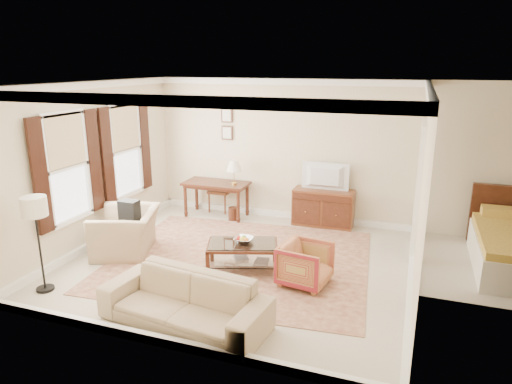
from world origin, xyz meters
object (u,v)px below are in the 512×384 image
Objects in this scene: tv at (325,168)px; coffee_table at (243,249)px; sideboard at (323,208)px; sofa at (184,294)px; writing_desk at (216,187)px; club_armchair at (126,225)px; striped_armchair at (305,262)px.

tv reaches higher than coffee_table.
sofa is at bearing -102.26° from sideboard.
writing_desk is 1.18× the size of club_armchair.
writing_desk is 0.64× the size of sofa.
striped_armchair is (0.26, -2.64, -0.02)m from sideboard.
striped_armchair is at bearing -84.28° from sideboard.
sofa is at bearing 151.80° from striped_armchair.
writing_desk is 2.30m from sideboard.
sideboard is 0.82m from tv.
club_armchair is at bearing 147.41° from sofa.
sideboard is at bearing 4.52° from writing_desk.
sofa is at bearing 30.58° from club_armchair.
sofa reaches higher than sideboard.
writing_desk is at bearing -175.48° from sideboard.
writing_desk is 1.10× the size of coffee_table.
striped_armchair is (1.05, -0.14, -0.00)m from coffee_table.
tv is at bearing 110.41° from club_armchair.
striped_armchair is at bearing 60.14° from sofa.
tv is 0.77× the size of club_armchair.
tv reaches higher than sofa.
sofa is (-1.18, -1.55, 0.07)m from striped_armchair.
coffee_table is at bearing 72.43° from tv.
club_armchair is at bearing -106.11° from writing_desk.
club_armchair reaches higher than sofa.
striped_armchair is (0.26, -2.62, -0.84)m from tv.
club_armchair is 2.66m from sofa.
sideboard is at bearing 110.64° from club_armchair.
writing_desk is 1.13× the size of sideboard.
coffee_table is at bearing 91.30° from striped_armchair.
coffee_table is 1.06m from striped_armchair.
club_armchair is (-0.67, -2.31, -0.13)m from writing_desk.
sideboard is 3.86m from club_armchair.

